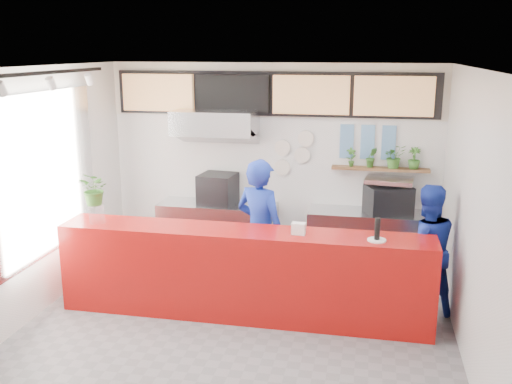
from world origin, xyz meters
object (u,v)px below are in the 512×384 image
Objects in this scene: espresso_machine at (388,200)px; staff_right at (425,250)px; pepper_mill at (377,229)px; panini_oven at (218,189)px; service_counter at (243,273)px; staff_center at (260,231)px.

staff_right is at bearing -92.82° from espresso_machine.
panini_oven is at bearing 141.44° from pepper_mill.
pepper_mill is at bearing -2.74° from service_counter.
staff_right is (2.95, -1.26, -0.31)m from panini_oven.
staff_right is 6.49× the size of pepper_mill.
staff_right reaches higher than espresso_machine.
staff_right reaches higher than panini_oven.
panini_oven reaches higher than espresso_machine.
service_counter is 2.24m from staff_right.
staff_center is (0.11, 0.50, 0.39)m from service_counter.
pepper_mill is at bearing -31.87° from panini_oven.
panini_oven is 3.01m from pepper_mill.
staff_right reaches higher than service_counter.
service_counter is 17.86× the size of pepper_mill.
espresso_machine is at bearing -84.18° from staff_right.
service_counter is 1.71m from pepper_mill.
staff_center is 1.59m from pepper_mill.
espresso_machine reaches higher than service_counter.
pepper_mill is (2.35, -1.87, 0.11)m from panini_oven.
staff_center is at bearing 77.48° from service_counter.
service_counter is 2.05m from panini_oven.
panini_oven is 2.52m from espresso_machine.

